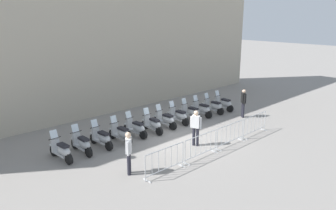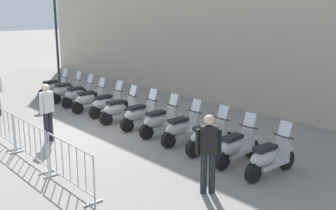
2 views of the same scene
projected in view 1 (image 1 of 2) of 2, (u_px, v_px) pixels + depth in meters
name	position (u px, v px, depth m)	size (l,w,h in m)	color
ground_plane	(183.00, 139.00, 16.29)	(120.00, 120.00, 0.00)	gray
building_facade	(98.00, 25.00, 20.12)	(28.00, 2.40, 10.83)	#B2A893
motorcycle_0	(62.00, 151.00, 13.74)	(0.59, 1.72, 1.24)	black
motorcycle_1	(82.00, 144.00, 14.46)	(0.56, 1.72, 1.24)	black
motorcycle_2	(102.00, 138.00, 15.13)	(0.56, 1.73, 1.24)	black
motorcycle_3	(121.00, 133.00, 15.74)	(0.56, 1.73, 1.24)	black
motorcycle_4	(136.00, 128.00, 16.50)	(0.59, 1.72, 1.24)	black
motorcycle_5	(153.00, 124.00, 17.06)	(0.56, 1.72, 1.24)	black
motorcycle_6	(166.00, 120.00, 17.81)	(0.57, 1.73, 1.24)	black
motorcycle_7	(179.00, 116.00, 18.48)	(0.56, 1.73, 1.24)	black
motorcycle_8	(191.00, 113.00, 19.14)	(0.56, 1.73, 1.24)	black
motorcycle_9	(202.00, 109.00, 19.82)	(0.56, 1.72, 1.24)	black
motorcycle_10	(213.00, 106.00, 20.45)	(0.58, 1.72, 1.24)	black
motorcycle_11	(223.00, 104.00, 21.10)	(0.56, 1.72, 1.24)	black
barrier_segment_0	(165.00, 161.00, 12.59)	(2.03, 0.54, 1.07)	#B2B5B7
barrier_segment_1	(201.00, 146.00, 14.00)	(2.03, 0.54, 1.07)	#B2B5B7
barrier_segment_2	(230.00, 135.00, 15.40)	(2.03, 0.54, 1.07)	#B2B5B7
barrier_segment_3	(255.00, 125.00, 16.81)	(2.03, 0.54, 1.07)	#B2B5B7
officer_near_row_end	(129.00, 151.00, 12.43)	(0.40, 0.45, 1.73)	#23232D
officer_mid_plaza	(243.00, 102.00, 19.55)	(0.39, 0.46, 1.73)	#23232D
officer_by_barriers	(196.00, 126.00, 15.20)	(0.36, 0.50, 1.73)	#23232D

